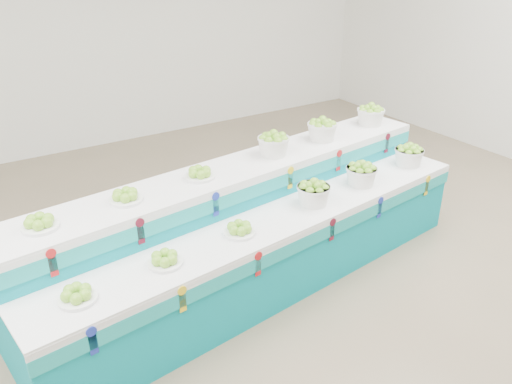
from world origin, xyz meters
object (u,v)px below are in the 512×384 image
Objects in this scene: display_stand at (256,228)px; basket_upper_right at (371,115)px; basket_lower_left at (313,193)px; plate_upper_mid at (125,195)px.

basket_upper_right is at bearing 8.37° from display_stand.
basket_lower_left is 1.00× the size of basket_upper_right.
plate_upper_mid is (-1.56, 0.35, 0.24)m from basket_lower_left.
plate_upper_mid is at bearing -173.08° from basket_upper_right.
display_stand is 0.60m from basket_lower_left.
display_stand reaches higher than basket_lower_left.
display_stand is 1.24m from plate_upper_mid.
plate_upper_mid reaches higher than basket_lower_left.
plate_upper_mid is 2.89m from basket_upper_right.
display_stand is 1.94m from basket_upper_right.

